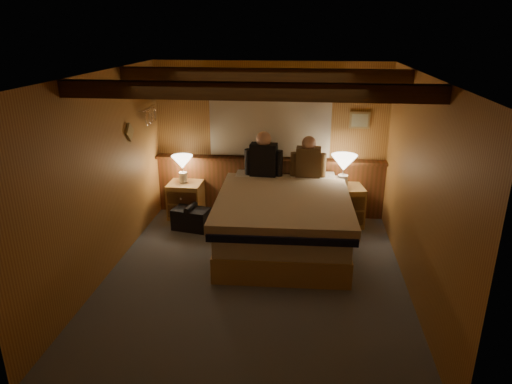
# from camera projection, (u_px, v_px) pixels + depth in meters

# --- Properties ---
(floor) EXTENTS (4.20, 4.20, 0.00)m
(floor) POSITION_uv_depth(u_px,v_px,m) (255.00, 276.00, 5.56)
(floor) COLOR #494C57
(floor) RESTS_ON ground
(ceiling) EXTENTS (4.20, 4.20, 0.00)m
(ceiling) POSITION_uv_depth(u_px,v_px,m) (254.00, 75.00, 4.74)
(ceiling) COLOR tan
(ceiling) RESTS_ON wall_back
(wall_back) EXTENTS (3.60, 0.00, 3.60)m
(wall_back) POSITION_uv_depth(u_px,v_px,m) (270.00, 140.00, 7.11)
(wall_back) COLOR #B38540
(wall_back) RESTS_ON floor
(wall_left) EXTENTS (0.00, 4.20, 4.20)m
(wall_left) POSITION_uv_depth(u_px,v_px,m) (102.00, 178.00, 5.34)
(wall_left) COLOR #B38540
(wall_left) RESTS_ON floor
(wall_right) EXTENTS (0.00, 4.20, 4.20)m
(wall_right) POSITION_uv_depth(u_px,v_px,m) (418.00, 190.00, 4.96)
(wall_right) COLOR #B38540
(wall_right) RESTS_ON floor
(wall_front) EXTENTS (3.60, 0.00, 3.60)m
(wall_front) POSITION_uv_depth(u_px,v_px,m) (220.00, 280.00, 3.19)
(wall_front) COLOR #B38540
(wall_front) RESTS_ON floor
(wainscot) EXTENTS (3.60, 0.23, 0.94)m
(wainscot) POSITION_uv_depth(u_px,v_px,m) (269.00, 185.00, 7.30)
(wainscot) COLOR brown
(wainscot) RESTS_ON wall_back
(curtain_window) EXTENTS (2.18, 0.09, 1.11)m
(curtain_window) POSITION_uv_depth(u_px,v_px,m) (270.00, 121.00, 6.94)
(curtain_window) COLOR #432910
(curtain_window) RESTS_ON wall_back
(ceiling_beams) EXTENTS (3.60, 1.65, 0.16)m
(ceiling_beams) POSITION_uv_depth(u_px,v_px,m) (256.00, 82.00, 4.91)
(ceiling_beams) COLOR #432910
(ceiling_beams) RESTS_ON ceiling
(coat_rail) EXTENTS (0.05, 0.55, 0.24)m
(coat_rail) POSITION_uv_depth(u_px,v_px,m) (150.00, 114.00, 6.65)
(coat_rail) COLOR silver
(coat_rail) RESTS_ON wall_left
(framed_print) EXTENTS (0.30, 0.04, 0.25)m
(framed_print) POSITION_uv_depth(u_px,v_px,m) (360.00, 120.00, 6.83)
(framed_print) COLOR #A38951
(framed_print) RESTS_ON wall_back
(bed) EXTENTS (1.81, 2.30, 0.77)m
(bed) POSITION_uv_depth(u_px,v_px,m) (283.00, 220.00, 6.20)
(bed) COLOR #B1844B
(bed) RESTS_ON floor
(nightstand_left) EXTENTS (0.52, 0.47, 0.56)m
(nightstand_left) POSITION_uv_depth(u_px,v_px,m) (186.00, 200.00, 7.23)
(nightstand_left) COLOR #B1844B
(nightstand_left) RESTS_ON floor
(nightstand_right) EXTENTS (0.63, 0.59, 0.61)m
(nightstand_right) POSITION_uv_depth(u_px,v_px,m) (344.00, 205.00, 6.95)
(nightstand_right) COLOR #B1844B
(nightstand_right) RESTS_ON floor
(lamp_left) EXTENTS (0.33, 0.33, 0.43)m
(lamp_left) POSITION_uv_depth(u_px,v_px,m) (182.00, 164.00, 7.07)
(lamp_left) COLOR silver
(lamp_left) RESTS_ON nightstand_left
(lamp_right) EXTENTS (0.38, 0.38, 0.50)m
(lamp_right) POSITION_uv_depth(u_px,v_px,m) (344.00, 165.00, 6.70)
(lamp_right) COLOR silver
(lamp_right) RESTS_ON nightstand_right
(person_left) EXTENTS (0.57, 0.25, 0.70)m
(person_left) POSITION_uv_depth(u_px,v_px,m) (264.00, 158.00, 6.77)
(person_left) COLOR black
(person_left) RESTS_ON bed
(person_right) EXTENTS (0.53, 0.22, 0.64)m
(person_right) POSITION_uv_depth(u_px,v_px,m) (308.00, 160.00, 6.73)
(person_right) COLOR #523A20
(person_right) RESTS_ON bed
(duffel_bag) EXTENTS (0.58, 0.42, 0.38)m
(duffel_bag) POSITION_uv_depth(u_px,v_px,m) (191.00, 218.00, 6.83)
(duffel_bag) COLOR black
(duffel_bag) RESTS_ON floor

